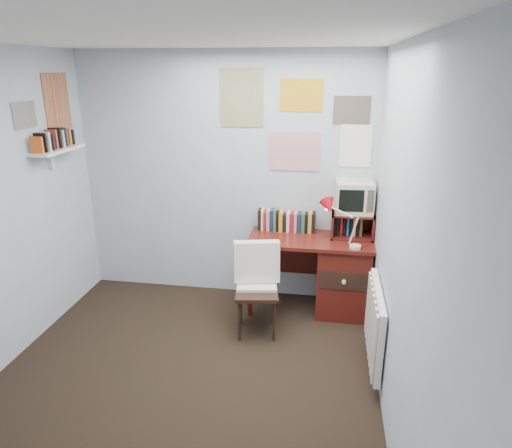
{
  "coord_description": "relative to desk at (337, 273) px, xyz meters",
  "views": [
    {
      "loc": [
        1.03,
        -2.68,
        2.33
      ],
      "look_at": [
        0.45,
        0.92,
        1.07
      ],
      "focal_mm": 32.0,
      "sensor_mm": 36.0,
      "label": 1
    }
  ],
  "objects": [
    {
      "name": "ground",
      "position": [
        -1.17,
        -1.48,
        -0.41
      ],
      "size": [
        3.5,
        3.5,
        0.0
      ],
      "primitive_type": "plane",
      "color": "black",
      "rests_on": "ground"
    },
    {
      "name": "back_wall",
      "position": [
        -1.17,
        0.27,
        0.84
      ],
      "size": [
        3.0,
        0.02,
        2.5
      ],
      "primitive_type": "cube",
      "color": "#B2BFCB",
      "rests_on": "ground"
    },
    {
      "name": "right_wall",
      "position": [
        0.33,
        -1.48,
        0.84
      ],
      "size": [
        0.02,
        3.5,
        2.5
      ],
      "primitive_type": "cube",
      "color": "#B2BFCB",
      "rests_on": "ground"
    },
    {
      "name": "ceiling",
      "position": [
        -1.17,
        -1.48,
        2.09
      ],
      "size": [
        3.0,
        3.5,
        0.02
      ],
      "primitive_type": "cube",
      "color": "white",
      "rests_on": "back_wall"
    },
    {
      "name": "desk",
      "position": [
        0.0,
        0.0,
        0.0
      ],
      "size": [
        1.2,
        0.55,
        0.76
      ],
      "color": "#531812",
      "rests_on": "ground"
    },
    {
      "name": "desk_chair",
      "position": [
        -0.72,
        -0.52,
        0.0
      ],
      "size": [
        0.47,
        0.46,
        0.81
      ],
      "primitive_type": "cube",
      "rotation": [
        0.0,
        0.0,
        0.15
      ],
      "color": "black",
      "rests_on": "ground"
    },
    {
      "name": "desk_lamp",
      "position": [
        0.14,
        -0.2,
        0.55
      ],
      "size": [
        0.27,
        0.23,
        0.38
      ],
      "primitive_type": "cube",
      "rotation": [
        0.0,
        0.0,
        -0.02
      ],
      "color": "red",
      "rests_on": "desk"
    },
    {
      "name": "tv_riser",
      "position": [
        0.12,
        0.11,
        0.48
      ],
      "size": [
        0.4,
        0.3,
        0.25
      ],
      "primitive_type": "cube",
      "color": "#531812",
      "rests_on": "desk"
    },
    {
      "name": "crt_tv",
      "position": [
        0.12,
        0.13,
        0.77
      ],
      "size": [
        0.37,
        0.34,
        0.33
      ],
      "primitive_type": "cube",
      "rotation": [
        0.0,
        0.0,
        0.06
      ],
      "color": "beige",
      "rests_on": "tv_riser"
    },
    {
      "name": "book_row",
      "position": [
        -0.51,
        0.18,
        0.46
      ],
      "size": [
        0.6,
        0.14,
        0.22
      ],
      "primitive_type": "cube",
      "color": "#531812",
      "rests_on": "desk"
    },
    {
      "name": "radiator",
      "position": [
        0.29,
        -0.93,
        0.01
      ],
      "size": [
        0.09,
        0.8,
        0.6
      ],
      "primitive_type": "cube",
      "color": "white",
      "rests_on": "right_wall"
    },
    {
      "name": "wall_shelf",
      "position": [
        -2.57,
        -0.38,
        1.21
      ],
      "size": [
        0.2,
        0.62,
        0.24
      ],
      "primitive_type": "cube",
      "color": "white",
      "rests_on": "left_wall"
    },
    {
      "name": "posters_back",
      "position": [
        -0.47,
        0.26,
        1.44
      ],
      "size": [
        1.2,
        0.01,
        0.9
      ],
      "primitive_type": "cube",
      "color": "white",
      "rests_on": "back_wall"
    },
    {
      "name": "posters_left",
      "position": [
        -2.67,
        -0.38,
        1.59
      ],
      "size": [
        0.01,
        0.7,
        0.6
      ],
      "primitive_type": "cube",
      "color": "white",
      "rests_on": "left_wall"
    }
  ]
}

